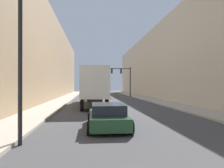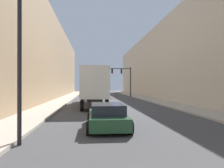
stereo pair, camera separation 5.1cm
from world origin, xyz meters
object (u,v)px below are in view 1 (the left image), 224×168
at_px(street_lamp, 20,24).
at_px(semi_truck, 94,85).
at_px(traffic_signal_gantry, 120,75).
at_px(sedan_car, 108,116).

bearing_deg(street_lamp, semi_truck, 79.66).
bearing_deg(semi_truck, traffic_signal_gantry, 72.97).
relative_size(sedan_car, street_lamp, 0.64).
bearing_deg(sedan_car, traffic_signal_gantry, 81.30).
distance_m(sedan_car, street_lamp, 6.15).
bearing_deg(sedan_car, street_lamp, -139.28).
xyz_separation_m(traffic_signal_gantry, street_lamp, (-8.20, -33.41, 0.41)).
distance_m(semi_truck, sedan_car, 13.45).
distance_m(traffic_signal_gantry, street_lamp, 34.40).
bearing_deg(semi_truck, street_lamp, -100.34).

